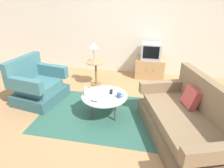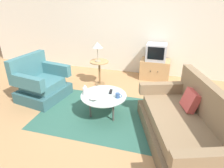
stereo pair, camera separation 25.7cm
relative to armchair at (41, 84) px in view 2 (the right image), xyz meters
name	(u,v)px [view 2 (the right image)]	position (x,y,z in m)	size (l,w,h in m)	color
ground_plane	(107,112)	(1.57, -0.19, -0.32)	(16.00, 16.00, 0.00)	#AD7F51
back_wall	(132,24)	(1.57, 2.09, 1.03)	(9.00, 0.12, 2.70)	beige
area_rug	(104,114)	(1.54, -0.29, -0.32)	(2.47, 1.64, 0.00)	#2D5B4C
armchair	(41,84)	(0.00, 0.00, 0.00)	(0.99, 1.08, 0.93)	#325C60
couch	(184,126)	(2.94, -0.67, -0.02)	(1.49, 2.06, 0.96)	brown
coffee_table	(104,97)	(1.54, -0.29, 0.07)	(0.84, 0.84, 0.43)	#B2C6C1
side_table	(99,68)	(1.02, 0.98, 0.12)	(0.46, 0.46, 0.62)	tan
tv_stand	(155,69)	(2.31, 1.75, -0.06)	(0.75, 0.50, 0.52)	tan
television	(156,52)	(2.31, 1.73, 0.41)	(0.50, 0.44, 0.43)	#B7B7BC
table_lamp	(97,46)	(0.99, 0.96, 0.68)	(0.25, 0.25, 0.47)	#9E937A
vase	(85,90)	(1.21, -0.36, 0.20)	(0.09, 0.09, 0.20)	white
mug	(118,95)	(1.81, -0.32, 0.15)	(0.12, 0.08, 0.09)	#335184
bowl	(94,99)	(1.44, -0.52, 0.13)	(0.14, 0.14, 0.05)	silver
tv_remote_dark	(111,92)	(1.63, -0.15, 0.12)	(0.08, 0.17, 0.02)	black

